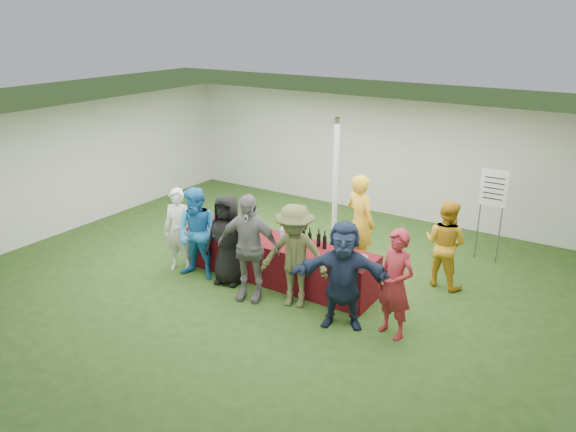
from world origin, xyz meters
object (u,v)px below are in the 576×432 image
Objects in this scene: staff_pourer at (360,223)px; customer_4 at (295,256)px; dump_bucket at (360,262)px; customer_2 at (228,240)px; staff_back at (445,244)px; customer_6 at (395,284)px; serving_table at (279,260)px; customer_5 at (343,275)px; customer_3 at (248,247)px; customer_0 at (179,230)px; wine_list_sign at (493,195)px; customer_1 at (198,234)px.

customer_4 is (-0.26, -1.81, -0.05)m from staff_pourer.
customer_2 is (-2.36, -0.33, -0.03)m from dump_bucket.
customer_4 is at bearing 103.43° from staff_pourer.
staff_back is 2.68m from customer_4.
serving_table is at bearing -176.46° from customer_6.
customer_5 is at bearing 78.38° from staff_back.
customer_6 is (2.46, 0.22, -0.08)m from customer_3.
serving_table is 2.31× the size of customer_0.
wine_list_sign is 1.07× the size of customer_5.
staff_pourer is 1.08× the size of customer_5.
customer_2 is 0.98× the size of customer_6.
customer_2 is (-0.69, -0.55, 0.43)m from serving_table.
customer_5 is (-0.01, -0.54, 0.00)m from dump_bucket.
customer_6 is at bearing -12.30° from customer_2.
customer_4 is at bearing -121.58° from wine_list_sign.
customer_4 reaches higher than staff_back.
customer_2 is at bearing 67.70° from staff_pourer.
staff_back is 3.37m from customer_3.
customer_0 is 1.08m from customer_2.
customer_6 is at bearing 150.55° from staff_pourer.
staff_pourer is 1.09× the size of customer_1.
serving_table is 2.08× the size of customer_4.
serving_table is at bearing 172.50° from dump_bucket.
customer_2 is at bearing 162.42° from customer_4.
customer_4 is at bearing -161.79° from customer_6.
customer_6 reaches higher than customer_0.
staff_pourer is 1.10× the size of customer_6.
customer_6 reaches higher than customer_2.
customer_3 is (-0.04, -0.82, 0.53)m from serving_table.
customer_1 is at bearing -28.56° from customer_0.
staff_back is 0.85× the size of customer_3.
customer_4 reaches higher than dump_bucket.
customer_3 reaches higher than customer_5.
customer_5 is at bearing 130.85° from staff_pourer.
customer_0 is at bearing -162.44° from customer_6.
customer_1 is 0.58m from customer_2.
customer_4 is (1.97, 0.06, 0.03)m from customer_1.
wine_list_sign is 4.72m from customer_3.
wine_list_sign is 3.85m from customer_5.
customer_0 is at bearing 165.03° from customer_4.
customer_5 is (2.35, -0.21, 0.03)m from customer_2.
serving_table is at bearing 132.28° from customer_5.
customer_5 is (2.91, -0.08, 0.01)m from customer_1.
customer_1 is 2.91m from customer_5.
customer_2 is at bearing 142.20° from customer_3.
customer_2 reaches higher than serving_table.
customer_4 is at bearing -157.00° from dump_bucket.
customer_4 is at bearing 58.27° from staff_back.
dump_bucket is at bearing 137.58° from staff_pourer.
customer_1 reaches higher than customer_6.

